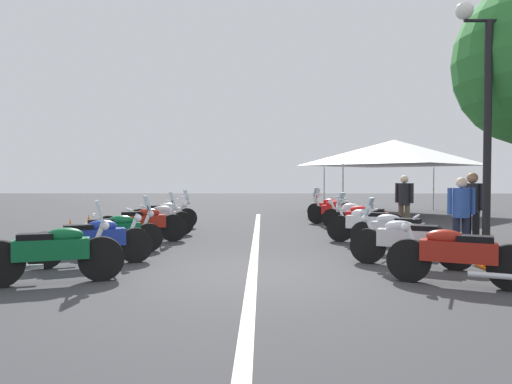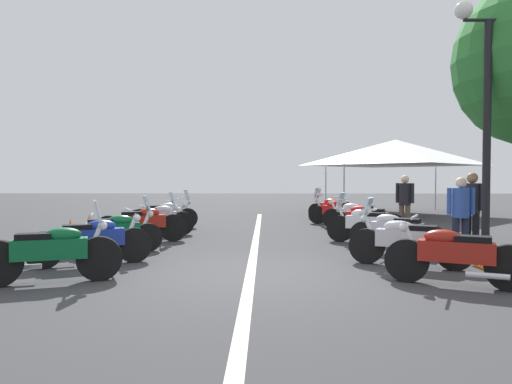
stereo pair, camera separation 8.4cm
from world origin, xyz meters
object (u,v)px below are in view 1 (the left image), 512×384
motorcycle_right_row_3 (368,224)px  event_tent (394,153)px  motorcycle_left_row_2 (114,232)px  motorcycle_right_row_2 (396,232)px  motorcycle_right_row_6 (338,211)px  bystander_2 (404,200)px  motorcycle_left_row_1 (93,240)px  motorcycle_left_row_3 (142,223)px  motorcycle_left_row_5 (164,214)px  motorcycle_left_row_4 (156,219)px  motorcycle_right_row_7 (333,208)px  traffic_cone_2 (89,226)px  bystander_1 (472,206)px  street_lamp_twin_globe (488,85)px  motorcycle_right_row_0 (457,254)px  traffic_cone_1 (70,233)px  motorcycle_right_row_5 (356,215)px  motorcycle_right_row_4 (365,219)px  traffic_cone_0 (491,252)px  motorcycle_left_row_0 (54,252)px  bystander_0 (461,211)px  motorcycle_right_row_1 (408,240)px

motorcycle_right_row_3 → event_tent: 9.85m
motorcycle_left_row_2 → motorcycle_right_row_2: (0.08, -5.83, -0.00)m
motorcycle_right_row_6 → bystander_2: size_ratio=1.24×
motorcycle_left_row_1 → motorcycle_right_row_3: 6.27m
motorcycle_right_row_3 → motorcycle_left_row_3: bearing=25.3°
motorcycle_left_row_1 → motorcycle_left_row_5: 5.94m
motorcycle_left_row_4 → motorcycle_right_row_7: bearing=25.4°
traffic_cone_2 → bystander_1: size_ratio=0.37×
street_lamp_twin_globe → traffic_cone_2: bearing=67.2°
motorcycle_left_row_4 → motorcycle_right_row_0: bearing=-60.5°
motorcycle_left_row_2 → traffic_cone_1: 1.88m
motorcycle_left_row_1 → motorcycle_right_row_7: motorcycle_right_row_7 is taller
motorcycle_right_row_5 → motorcycle_right_row_4: bearing=119.2°
traffic_cone_1 → motorcycle_right_row_2: bearing=-99.1°
motorcycle_right_row_5 → traffic_cone_0: size_ratio=3.16×
motorcycle_right_row_2 → motorcycle_left_row_4: bearing=4.4°
motorcycle_left_row_3 → motorcycle_left_row_0: bearing=-109.7°
motorcycle_right_row_2 → motorcycle_right_row_3: motorcycle_right_row_3 is taller
motorcycle_left_row_0 → motorcycle_left_row_2: (2.77, -0.00, -0.02)m
motorcycle_left_row_1 → bystander_1: bystander_1 is taller
street_lamp_twin_globe → event_tent: street_lamp_twin_globe is taller
motorcycle_left_row_1 → motorcycle_right_row_2: (1.40, -5.79, -0.00)m
bystander_0 → event_tent: event_tent is taller
motorcycle_left_row_4 → street_lamp_twin_globe: 8.49m
motorcycle_right_row_2 → motorcycle_left_row_5: bearing=-6.5°
motorcycle_left_row_2 → bystander_0: (-0.28, -7.01, 0.46)m
bystander_1 → event_tent: size_ratio=0.28×
traffic_cone_0 → street_lamp_twin_globe: bearing=-17.5°
motorcycle_left_row_5 → motorcycle_right_row_0: size_ratio=1.07×
motorcycle_left_row_2 → motorcycle_left_row_5: bearing=65.0°
motorcycle_right_row_6 → event_tent: event_tent is taller
event_tent → motorcycle_left_row_0: bearing=146.9°
motorcycle_right_row_4 → traffic_cone_1: size_ratio=3.17×
motorcycle_right_row_0 → bystander_0: 2.82m
street_lamp_twin_globe → traffic_cone_0: street_lamp_twin_globe is taller
traffic_cone_0 → motorcycle_right_row_7: bearing=8.3°
motorcycle_right_row_2 → bystander_1: bearing=-141.3°
motorcycle_left_row_2 → motorcycle_right_row_6: bearing=23.5°
motorcycle_right_row_0 → bystander_1: size_ratio=1.12×
motorcycle_left_row_4 → motorcycle_right_row_1: 6.95m
motorcycle_right_row_0 → motorcycle_left_row_5: bearing=-27.3°
traffic_cone_0 → motorcycle_right_row_4: bearing=14.0°
motorcycle_left_row_5 → bystander_2: bearing=-32.1°
motorcycle_left_row_2 → traffic_cone_0: size_ratio=3.19×
motorcycle_left_row_3 → bystander_0: bearing=-33.5°
motorcycle_left_row_5 → motorcycle_left_row_0: bearing=-113.1°
bystander_2 → traffic_cone_1: bearing=-34.6°
bystander_1 → bystander_2: (3.17, 0.46, -0.02)m
motorcycle_right_row_4 → motorcycle_left_row_4: bearing=25.7°
motorcycle_left_row_1 → motorcycle_right_row_2: motorcycle_left_row_1 is taller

